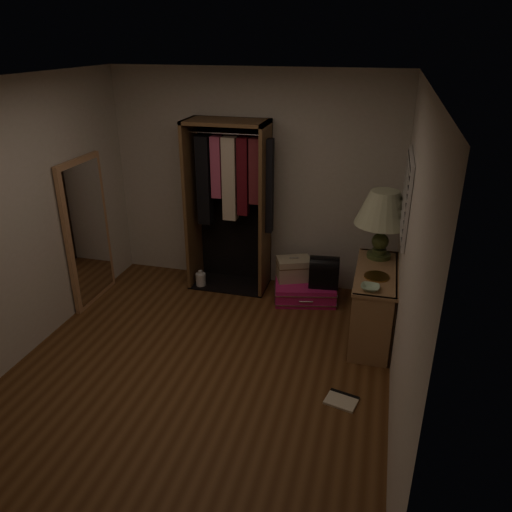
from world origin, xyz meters
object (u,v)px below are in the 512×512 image
train_case (294,269)px  table_lamp (384,209)px  open_wardrobe (231,193)px  floor_mirror (88,232)px  pink_suitcase (305,291)px  white_jug (201,280)px  black_bag (324,271)px  console_bookshelf (374,301)px

train_case → table_lamp: table_lamp is taller
open_wardrobe → floor_mirror: size_ratio=1.21×
open_wardrobe → table_lamp: open_wardrobe is taller
pink_suitcase → train_case: train_case is taller
train_case → table_lamp: (0.96, -0.31, 0.93)m
pink_suitcase → white_jug: (-1.32, 0.00, -0.02)m
pink_suitcase → white_jug: same height
black_bag → floor_mirror: bearing=-173.9°
console_bookshelf → open_wardrobe: bearing=157.3°
floor_mirror → white_jug: size_ratio=7.73×
floor_mirror → open_wardrobe: bearing=27.5°
floor_mirror → train_case: 2.43m
pink_suitcase → black_bag: 0.37m
open_wardrobe → pink_suitcase: (0.96, -0.17, -1.10)m
train_case → black_bag: bearing=-34.0°
black_bag → white_jug: bearing=173.2°
open_wardrobe → console_bookshelf: bearing=-22.7°
open_wardrobe → black_bag: size_ratio=5.54×
black_bag → table_lamp: bearing=-27.5°
open_wardrobe → train_case: bearing=-7.3°
table_lamp → pink_suitcase: bearing=163.5°
open_wardrobe → table_lamp: size_ratio=2.70×
train_case → pink_suitcase: bearing=-45.6°
pink_suitcase → train_case: 0.30m
floor_mirror → train_case: (2.28, 0.67, -0.49)m
white_jug → train_case: bearing=3.3°
console_bookshelf → open_wardrobe: 2.08m
black_bag → table_lamp: size_ratio=0.49×
train_case → floor_mirror: bearing=174.2°
black_bag → white_jug: size_ratio=1.68×
pink_suitcase → white_jug: 1.32m
pink_suitcase → table_lamp: bearing=-29.1°
open_wardrobe → white_jug: (-0.36, -0.17, -1.11)m
floor_mirror → pink_suitcase: floor_mirror is taller
floor_mirror → pink_suitcase: bearing=13.8°
open_wardrobe → train_case: 1.18m
train_case → white_jug: 1.20m
floor_mirror → white_jug: (1.11, 0.60, -0.76)m
white_jug → console_bookshelf: bearing=-15.0°
console_bookshelf → pink_suitcase: console_bookshelf is taller
white_jug → pink_suitcase: bearing=-0.0°
train_case → black_bag: size_ratio=1.27×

